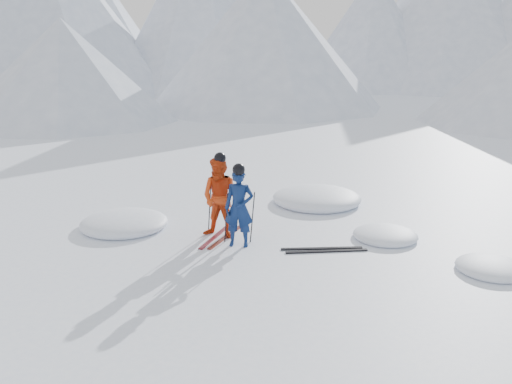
# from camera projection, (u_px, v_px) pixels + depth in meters

# --- Properties ---
(ground) EXTENTS (160.00, 160.00, 0.00)m
(ground) POSITION_uv_depth(u_px,v_px,m) (333.00, 253.00, 11.07)
(ground) COLOR white
(ground) RESTS_ON ground
(mountain_range) EXTENTS (106.15, 62.94, 15.53)m
(mountain_range) POSITION_uv_depth(u_px,v_px,m) (398.00, 10.00, 42.53)
(mountain_range) COLOR #B2BCD1
(mountain_range) RESTS_ON ground
(skier_blue) EXTENTS (0.62, 0.42, 1.67)m
(skier_blue) POSITION_uv_depth(u_px,v_px,m) (239.00, 208.00, 11.24)
(skier_blue) COLOR #0D204F
(skier_blue) RESTS_ON ground
(skier_red) EXTENTS (1.01, 0.87, 1.79)m
(skier_red) POSITION_uv_depth(u_px,v_px,m) (221.00, 198.00, 11.75)
(skier_red) COLOR red
(skier_red) RESTS_ON ground
(pole_blue_left) EXTENTS (0.11, 0.08, 1.11)m
(pole_blue_left) POSITION_uv_depth(u_px,v_px,m) (226.00, 218.00, 11.49)
(pole_blue_left) COLOR black
(pole_blue_left) RESTS_ON ground
(pole_blue_right) EXTENTS (0.11, 0.07, 1.11)m
(pole_blue_right) POSITION_uv_depth(u_px,v_px,m) (252.00, 217.00, 11.52)
(pole_blue_right) COLOR black
(pole_blue_right) RESTS_ON ground
(pole_red_left) EXTENTS (0.12, 0.09, 1.19)m
(pole_red_left) POSITION_uv_depth(u_px,v_px,m) (210.00, 207.00, 12.10)
(pole_red_left) COLOR black
(pole_red_left) RESTS_ON ground
(pole_red_right) EXTENTS (0.12, 0.08, 1.19)m
(pole_red_right) POSITION_uv_depth(u_px,v_px,m) (236.00, 209.00, 11.94)
(pole_red_right) COLOR black
(pole_red_right) RESTS_ON ground
(ski_worn_left) EXTENTS (0.44, 1.68, 0.03)m
(ski_worn_left) POSITION_uv_depth(u_px,v_px,m) (216.00, 236.00, 11.99)
(ski_worn_left) COLOR black
(ski_worn_left) RESTS_ON ground
(ski_worn_right) EXTENTS (0.56, 1.66, 0.03)m
(ski_worn_right) POSITION_uv_depth(u_px,v_px,m) (227.00, 236.00, 11.97)
(ski_worn_right) COLOR black
(ski_worn_right) RESTS_ON ground
(ski_loose_a) EXTENTS (1.69, 0.38, 0.03)m
(ski_loose_a) POSITION_uv_depth(u_px,v_px,m) (322.00, 248.00, 11.25)
(ski_loose_a) COLOR black
(ski_loose_a) RESTS_ON ground
(ski_loose_b) EXTENTS (1.68, 0.44, 0.03)m
(ski_loose_b) POSITION_uv_depth(u_px,v_px,m) (327.00, 251.00, 11.10)
(ski_loose_b) COLOR black
(ski_loose_b) RESTS_ON ground
(snow_lumps) EXTENTS (9.42, 6.08, 0.52)m
(snow_lumps) POSITION_uv_depth(u_px,v_px,m) (279.00, 217.00, 13.31)
(snow_lumps) COLOR white
(snow_lumps) RESTS_ON ground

